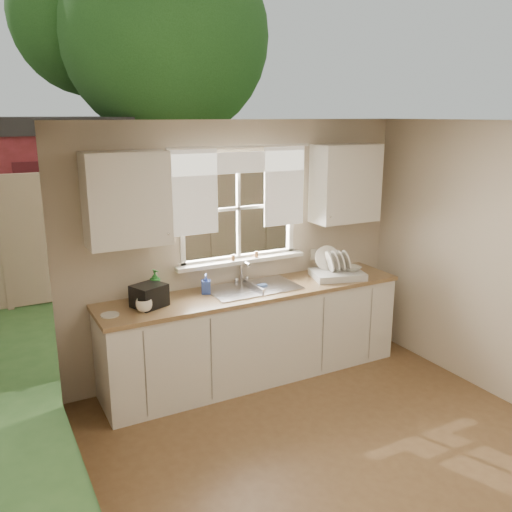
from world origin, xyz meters
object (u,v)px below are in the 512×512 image
cup (144,305)px  black_appliance (149,296)px  dish_rack (337,271)px  soap_bottle_a (155,285)px

cup → black_appliance: size_ratio=0.52×
black_appliance → cup: bearing=-149.0°
dish_rack → black_appliance: 1.97m
dish_rack → soap_bottle_a: 1.88m
dish_rack → soap_bottle_a: dish_rack is taller
dish_rack → soap_bottle_a: bearing=174.0°
soap_bottle_a → cup: (-0.18, -0.23, -0.09)m
dish_rack → soap_bottle_a: size_ratio=2.09×
cup → black_appliance: bearing=42.6°
soap_bottle_a → black_appliance: 0.17m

